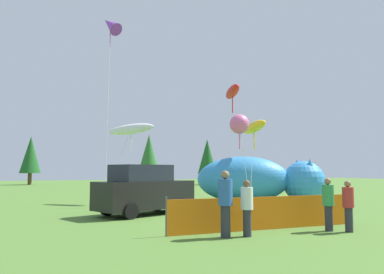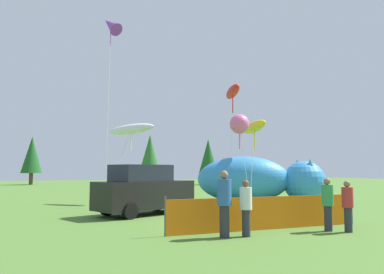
{
  "view_description": "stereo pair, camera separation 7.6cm",
  "coord_description": "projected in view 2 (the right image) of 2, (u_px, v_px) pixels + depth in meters",
  "views": [
    {
      "loc": [
        -6.24,
        -13.43,
        1.92
      ],
      "look_at": [
        0.19,
        3.92,
        3.55
      ],
      "focal_mm": 35.0,
      "sensor_mm": 36.0,
      "label": 1
    },
    {
      "loc": [
        -6.17,
        -13.46,
        1.92
      ],
      "look_at": [
        0.19,
        3.92,
        3.55
      ],
      "focal_mm": 35.0,
      "sensor_mm": 36.0,
      "label": 2
    }
  ],
  "objects": [
    {
      "name": "kite_purple_delta",
      "position": [
        111.0,
        26.0,
        21.63
      ],
      "size": [
        1.45,
        2.61,
        11.0
      ],
      "color": "silver",
      "rests_on": "ground"
    },
    {
      "name": "kite_pink_octopus",
      "position": [
        239.0,
        124.0,
        19.5
      ],
      "size": [
        1.03,
        1.03,
        4.82
      ],
      "color": "silver",
      "rests_on": "ground"
    },
    {
      "name": "horizon_tree_east",
      "position": [
        208.0,
        157.0,
        48.57
      ],
      "size": [
        2.48,
        2.48,
        5.91
      ],
      "color": "brown",
      "rests_on": "ground"
    },
    {
      "name": "ground_plane",
      "position": [
        222.0,
        219.0,
        14.53
      ],
      "size": [
        120.0,
        120.0,
        0.0
      ],
      "primitive_type": "plane",
      "color": "#4C752D"
    },
    {
      "name": "spectator_in_white_shirt",
      "position": [
        224.0,
        201.0,
        10.72
      ],
      "size": [
        0.41,
        0.41,
        1.9
      ],
      "color": "#2D2D38",
      "rests_on": "ground"
    },
    {
      "name": "inflatable_cat",
      "position": [
        258.0,
        181.0,
        21.98
      ],
      "size": [
        7.44,
        5.04,
        2.71
      ],
      "rotation": [
        0.0,
        0.0,
        -0.43
      ],
      "color": "#338CD8",
      "rests_on": "ground"
    },
    {
      "name": "spectator_in_black_shirt",
      "position": [
        246.0,
        206.0,
        10.85
      ],
      "size": [
        0.35,
        0.35,
        1.62
      ],
      "color": "#2D2D38",
      "rests_on": "ground"
    },
    {
      "name": "folding_chair",
      "position": [
        321.0,
        207.0,
        14.02
      ],
      "size": [
        0.57,
        0.57,
        0.92
      ],
      "rotation": [
        0.0,
        0.0,
        1.63
      ],
      "color": "#1959A5",
      "rests_on": "ground"
    },
    {
      "name": "spectator_in_yellow_shirt",
      "position": [
        348.0,
        204.0,
        11.6
      ],
      "size": [
        0.34,
        0.34,
        1.58
      ],
      "color": "#2D2D38",
      "rests_on": "ground"
    },
    {
      "name": "kite_yellow_hero",
      "position": [
        254.0,
        127.0,
        21.47
      ],
      "size": [
        1.61,
        3.26,
        4.78
      ],
      "color": "silver",
      "rests_on": "ground"
    },
    {
      "name": "parked_car",
      "position": [
        144.0,
        190.0,
        16.1
      ],
      "size": [
        4.64,
        3.32,
        2.14
      ],
      "rotation": [
        0.0,
        0.0,
        0.42
      ],
      "color": "black",
      "rests_on": "ground"
    },
    {
      "name": "kite_red_lizard",
      "position": [
        233.0,
        92.0,
        22.73
      ],
      "size": [
        1.46,
        3.06,
        7.06
      ],
      "color": "silver",
      "rests_on": "ground"
    },
    {
      "name": "horizon_tree_west",
      "position": [
        32.0,
        155.0,
        48.65
      ],
      "size": [
        2.63,
        2.63,
        6.27
      ],
      "color": "brown",
      "rests_on": "ground"
    },
    {
      "name": "spectator_in_blue_shirt",
      "position": [
        328.0,
        202.0,
        11.81
      ],
      "size": [
        0.36,
        0.36,
        1.66
      ],
      "color": "#2D2D38",
      "rests_on": "ground"
    },
    {
      "name": "kite_white_ghost",
      "position": [
        131.0,
        129.0,
        22.1
      ],
      "size": [
        3.03,
        2.39,
        4.81
      ],
      "color": "silver",
      "rests_on": "ground"
    },
    {
      "name": "horizon_tree_northeast",
      "position": [
        150.0,
        153.0,
        54.66
      ],
      "size": [
        2.97,
        2.97,
        7.1
      ],
      "color": "brown",
      "rests_on": "ground"
    },
    {
      "name": "safety_fence",
      "position": [
        268.0,
        213.0,
        12.13
      ],
      "size": [
        7.06,
        0.23,
        1.15
      ],
      "rotation": [
        0.0,
        0.0,
        0.03
      ],
      "color": "orange",
      "rests_on": "ground"
    }
  ]
}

